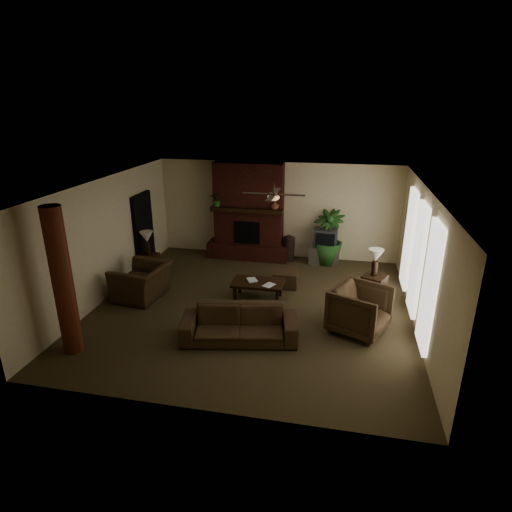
% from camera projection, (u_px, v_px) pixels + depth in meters
% --- Properties ---
extents(room_shell, '(7.00, 7.00, 7.00)m').
position_uv_depth(room_shell, '(252.00, 249.00, 9.19)').
color(room_shell, '#4C3E26').
rests_on(room_shell, ground).
extents(fireplace, '(2.40, 0.70, 2.80)m').
position_uv_depth(fireplace, '(249.00, 219.00, 12.38)').
color(fireplace, '#4D1C14').
rests_on(fireplace, ground).
extents(windows, '(0.08, 3.65, 2.35)m').
position_uv_depth(windows, '(417.00, 260.00, 8.74)').
color(windows, white).
rests_on(windows, ground).
extents(log_column, '(0.36, 0.36, 2.80)m').
position_uv_depth(log_column, '(63.00, 282.00, 7.54)').
color(log_column, maroon).
rests_on(log_column, ground).
extents(doorway, '(0.10, 1.00, 2.10)m').
position_uv_depth(doorway, '(144.00, 231.00, 11.61)').
color(doorway, black).
rests_on(doorway, ground).
extents(ceiling_fan, '(1.35, 1.35, 0.37)m').
position_uv_depth(ceiling_fan, '(273.00, 196.00, 8.99)').
color(ceiling_fan, '#322016').
rests_on(ceiling_fan, ceiling).
extents(sofa, '(2.34, 1.07, 0.88)m').
position_uv_depth(sofa, '(239.00, 319.00, 8.24)').
color(sofa, '#412E1B').
rests_on(sofa, ground).
extents(armchair_left, '(0.94, 1.32, 1.08)m').
position_uv_depth(armchair_left, '(141.00, 276.00, 9.98)').
color(armchair_left, '#412E1B').
rests_on(armchair_left, ground).
extents(armchair_right, '(1.31, 1.34, 1.07)m').
position_uv_depth(armchair_right, '(360.00, 308.00, 8.50)').
color(armchair_right, '#412E1B').
rests_on(armchair_right, ground).
extents(coffee_table, '(1.20, 0.70, 0.43)m').
position_uv_depth(coffee_table, '(258.00, 284.00, 9.97)').
color(coffee_table, black).
rests_on(coffee_table, ground).
extents(ottoman, '(0.63, 0.63, 0.40)m').
position_uv_depth(ottoman, '(285.00, 278.00, 10.72)').
color(ottoman, '#412E1B').
rests_on(ottoman, ground).
extents(tv_stand, '(0.87, 0.54, 0.50)m').
position_uv_depth(tv_stand, '(324.00, 254.00, 12.21)').
color(tv_stand, '#ADADB0').
rests_on(tv_stand, ground).
extents(tv, '(0.67, 0.55, 0.52)m').
position_uv_depth(tv, '(325.00, 238.00, 12.02)').
color(tv, '#3B3B3E').
rests_on(tv, tv_stand).
extents(floor_vase, '(0.34, 0.34, 0.77)m').
position_uv_depth(floor_vase, '(289.00, 246.00, 12.34)').
color(floor_vase, black).
rests_on(floor_vase, ground).
extents(floor_plant, '(1.40, 1.77, 0.87)m').
position_uv_depth(floor_plant, '(327.00, 249.00, 12.13)').
color(floor_plant, '#2A5A24').
rests_on(floor_plant, ground).
extents(side_table_left, '(0.53, 0.53, 0.55)m').
position_uv_depth(side_table_left, '(149.00, 265.00, 11.40)').
color(side_table_left, black).
rests_on(side_table_left, ground).
extents(lamp_left, '(0.37, 0.37, 0.65)m').
position_uv_depth(lamp_left, '(147.00, 239.00, 11.18)').
color(lamp_left, '#322016').
rests_on(lamp_left, side_table_left).
extents(side_table_right, '(0.66, 0.66, 0.55)m').
position_uv_depth(side_table_right, '(374.00, 286.00, 10.09)').
color(side_table_right, black).
rests_on(side_table_right, ground).
extents(lamp_right, '(0.40, 0.40, 0.65)m').
position_uv_depth(lamp_right, '(376.00, 257.00, 9.86)').
color(lamp_right, '#322016').
rests_on(lamp_right, side_table_right).
extents(mantel_plant, '(0.48, 0.51, 0.33)m').
position_uv_depth(mantel_plant, '(217.00, 201.00, 12.13)').
color(mantel_plant, '#2A5A24').
rests_on(mantel_plant, fireplace).
extents(mantel_vase, '(0.23, 0.24, 0.22)m').
position_uv_depth(mantel_vase, '(275.00, 205.00, 11.83)').
color(mantel_vase, brown).
rests_on(mantel_vase, fireplace).
extents(book_a, '(0.20, 0.13, 0.29)m').
position_uv_depth(book_a, '(248.00, 275.00, 9.93)').
color(book_a, '#999999').
rests_on(book_a, coffee_table).
extents(book_b, '(0.20, 0.11, 0.29)m').
position_uv_depth(book_b, '(265.00, 279.00, 9.75)').
color(book_b, '#999999').
rests_on(book_b, coffee_table).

